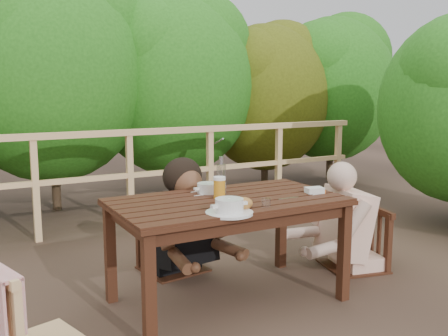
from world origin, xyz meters
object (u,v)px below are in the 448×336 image
tumbler (266,204)px  butter_tub (314,191)px  soup_near (229,206)px  beer_glass (219,188)px  bottle (221,176)px  diner_right (359,180)px  soup_far (208,189)px  chair_right (355,212)px  chair_far (172,214)px  bread_roll (242,204)px  chair_left (36,264)px  table (228,251)px  woman (171,183)px

tumbler → butter_tub: (0.52, 0.18, -0.01)m
soup_near → tumbler: size_ratio=4.23×
beer_glass → bottle: bearing=56.4°
diner_right → soup_near: size_ratio=5.00×
soup_far → beer_glass: 0.18m
chair_right → diner_right: size_ratio=0.64×
chair_far → bread_roll: (0.04, -0.99, 0.28)m
soup_near → tumbler: soup_near is taller
chair_right → bottle: size_ratio=3.35×
chair_left → chair_far: 1.36m
soup_near → bread_roll: 0.13m
soup_far → butter_tub: size_ratio=2.04×
chair_left → bottle: chair_left is taller
table → soup_near: 0.53m
chair_far → beer_glass: 0.75m
chair_far → chair_right: same height
table → butter_tub: 0.73m
chair_left → bottle: size_ratio=3.60×
bread_roll → soup_near: bearing=-157.9°
soup_far → butter_tub: soup_far is taller
table → bread_roll: bearing=-100.6°
chair_far → beer_glass: bearing=-93.6°
diner_right → butter_tub: (-0.61, -0.21, 0.01)m
table → diner_right: 1.27m
soup_far → woman: bearing=96.8°
woman → tumbler: size_ratio=20.78×
diner_right → bottle: size_ratio=5.21×
woman → soup_near: size_ratio=4.91×
chair_far → beer_glass: (0.05, -0.67, 0.32)m
beer_glass → butter_tub: size_ratio=1.27×
diner_right → soup_far: 1.26m
diner_right → soup_far: size_ratio=5.64×
soup_far → table: bearing=-81.4°
soup_far → bread_roll: (-0.02, -0.49, -0.00)m
bottle → tumbler: 0.49m
table → chair_far: chair_far is taller
chair_far → beer_glass: size_ratio=5.82×
beer_glass → butter_tub: 0.67m
beer_glass → bottle: size_ratio=0.58×
soup_far → butter_tub: bearing=-28.9°
woman → diner_right: (1.31, -0.66, 0.01)m
table → chair_far: size_ratio=1.65×
table → bottle: size_ratio=5.52×
chair_far → butter_tub: bearing=-58.6°
bottle → butter_tub: bottle is taller
chair_left → chair_right: 2.41m
chair_right → bottle: 1.21m
soup_far → bottle: (0.07, -0.06, 0.09)m
chair_far → soup_near: chair_far is taller
beer_glass → tumbler: 0.38m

